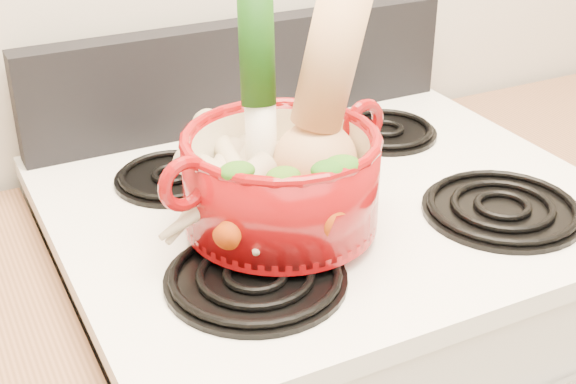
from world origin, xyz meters
name	(u,v)px	position (x,y,z in m)	size (l,w,h in m)	color
cooktop	(328,203)	(0.00, 1.40, 0.93)	(0.78, 0.67, 0.03)	white
control_backsplash	(243,73)	(0.00, 1.70, 1.04)	(0.76, 0.05, 0.18)	black
burner_front_left	(256,276)	(-0.19, 1.24, 0.96)	(0.22, 0.22, 0.02)	black
burner_front_right	(502,207)	(0.19, 1.24, 0.96)	(0.22, 0.22, 0.02)	black
burner_back_left	(172,176)	(-0.19, 1.54, 0.96)	(0.17, 0.17, 0.02)	black
burner_back_right	(385,130)	(0.19, 1.54, 0.96)	(0.17, 0.17, 0.02)	black
dutch_oven	(281,181)	(-0.11, 1.33, 1.03)	(0.25, 0.25, 0.13)	maroon
pot_handle_left	(185,183)	(-0.25, 1.30, 1.07)	(0.07, 0.07, 0.02)	maroon
pot_handle_right	(363,123)	(0.03, 1.36, 1.07)	(0.07, 0.07, 0.02)	maroon
squash	(325,93)	(-0.04, 1.34, 1.14)	(0.12, 0.12, 0.29)	tan
leek	(260,87)	(-0.11, 1.38, 1.14)	(0.05, 0.05, 0.30)	white
ginger	(278,162)	(-0.08, 1.40, 1.02)	(0.09, 0.07, 0.05)	tan
parsnip_0	(250,192)	(-0.15, 1.34, 1.02)	(0.05, 0.05, 0.24)	beige
parsnip_1	(205,190)	(-0.20, 1.36, 1.02)	(0.04, 0.04, 0.21)	beige
parsnip_2	(240,181)	(-0.16, 1.35, 1.03)	(0.04, 0.04, 0.19)	beige
parsnip_3	(216,197)	(-0.20, 1.32, 1.03)	(0.04, 0.04, 0.19)	beige
parsnip_4	(231,157)	(-0.15, 1.40, 1.04)	(0.04, 0.04, 0.21)	beige
carrot_0	(296,204)	(-0.11, 1.29, 1.01)	(0.04, 0.04, 0.18)	#B73A09
carrot_1	(251,207)	(-0.17, 1.30, 1.02)	(0.03, 0.03, 0.16)	#BB3E09
carrot_2	(293,195)	(-0.11, 1.29, 1.03)	(0.03, 0.03, 0.18)	#C93F0A
carrot_3	(276,198)	(-0.14, 1.29, 1.03)	(0.03, 0.03, 0.14)	#C04E09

